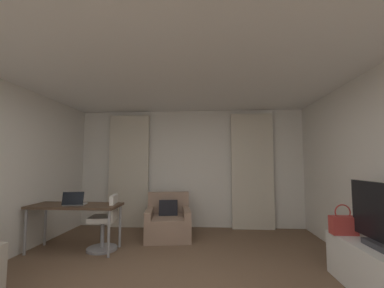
{
  "coord_description": "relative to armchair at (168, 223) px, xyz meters",
  "views": [
    {
      "loc": [
        0.44,
        -2.54,
        1.4
      ],
      "look_at": [
        0.16,
        1.44,
        1.72
      ],
      "focal_mm": 22.94,
      "sensor_mm": 36.0,
      "label": 1
    }
  ],
  "objects": [
    {
      "name": "ceiling",
      "position": [
        0.35,
        -2.18,
        2.36
      ],
      "size": [
        5.12,
        6.12,
        0.06
      ],
      "primitive_type": "cube",
      "color": "white",
      "rests_on": "wall_left"
    },
    {
      "name": "wall_window",
      "position": [
        0.35,
        0.85,
        1.03
      ],
      "size": [
        5.12,
        0.06,
        2.6
      ],
      "color": "silver",
      "rests_on": "ground"
    },
    {
      "name": "laptop",
      "position": [
        -1.37,
        -0.88,
        0.51
      ],
      "size": [
        0.36,
        0.3,
        0.22
      ],
      "color": "#ADADB2",
      "rests_on": "desk"
    },
    {
      "name": "curtain_left_panel",
      "position": [
        -1.03,
        0.72,
        0.98
      ],
      "size": [
        0.9,
        0.06,
        2.5
      ],
      "color": "beige",
      "rests_on": "ground"
    },
    {
      "name": "desk",
      "position": [
        -1.39,
        -0.8,
        0.4
      ],
      "size": [
        1.42,
        0.57,
        0.73
      ],
      "color": "#4C3828",
      "rests_on": "ground"
    },
    {
      "name": "curtain_right_panel",
      "position": [
        1.72,
        0.72,
        0.98
      ],
      "size": [
        0.9,
        0.06,
        2.5
      ],
      "color": "beige",
      "rests_on": "ground"
    },
    {
      "name": "handbag_primary",
      "position": [
        2.44,
        -1.49,
        0.37
      ],
      "size": [
        0.3,
        0.14,
        0.37
      ],
      "color": "#B73833",
      "rests_on": "tv_console"
    },
    {
      "name": "desk_chair",
      "position": [
        -0.92,
        -0.73,
        0.12
      ],
      "size": [
        0.48,
        0.48,
        0.88
      ],
      "color": "gray",
      "rests_on": "ground"
    },
    {
      "name": "armchair",
      "position": [
        0.0,
        0.0,
        0.0
      ],
      "size": [
        0.94,
        0.94,
        0.82
      ],
      "color": "#997A66",
      "rests_on": "ground"
    },
    {
      "name": "tv_console",
      "position": [
        2.56,
        -1.94,
        -0.01
      ],
      "size": [
        0.48,
        1.31,
        0.52
      ],
      "color": "white",
      "rests_on": "ground"
    },
    {
      "name": "tv_flatscreen",
      "position": [
        2.56,
        -1.98,
        0.57
      ],
      "size": [
        0.2,
        0.91,
        0.68
      ],
      "color": "#333338",
      "rests_on": "tv_console"
    }
  ]
}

